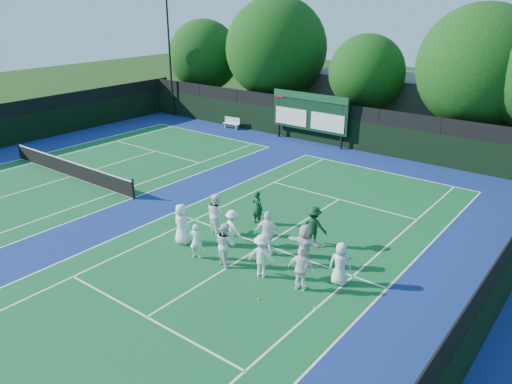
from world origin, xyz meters
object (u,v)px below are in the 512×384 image
Objects in this scene: tennis_net at (70,169)px; coach_left at (258,208)px; scoreboard at (309,112)px; bench at (232,123)px.

coach_left is (12.47, 1.51, 0.30)m from tennis_net.
bench is (-6.98, -0.22, -1.71)m from scoreboard.
scoreboard is 4.17× the size of bench.
scoreboard is 16.26m from tennis_net.
coach_left is (12.46, -12.85, 0.32)m from bench.
scoreboard is 0.53× the size of tennis_net.
tennis_net is 7.86× the size of bench.
coach_left is at bearing -45.89° from bench.
bench is (0.01, 14.36, -0.01)m from tennis_net.
bench is at bearing 89.96° from tennis_net.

